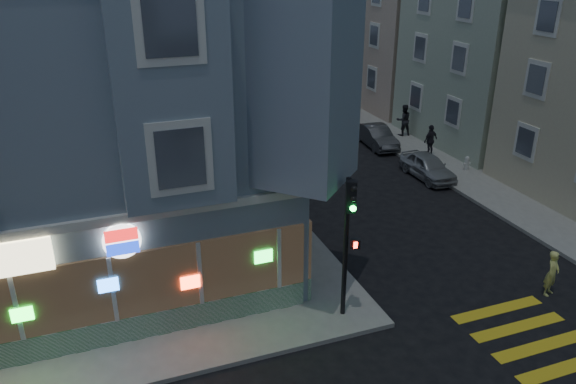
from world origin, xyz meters
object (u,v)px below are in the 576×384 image
utility_pole (348,44)px  street_tree_near (315,44)px  pedestrian_b (430,140)px  parked_car_d (308,95)px  street_tree_far (279,31)px  parked_car_b (377,136)px  pedestrian_a (403,120)px  parked_car_a (428,166)px  parked_car_c (338,113)px  fire_hydrant (467,163)px  traffic_signal (349,226)px  running_child (552,273)px

utility_pole → street_tree_near: size_ratio=1.70×
pedestrian_b → parked_car_d: size_ratio=0.34×
street_tree_far → pedestrian_b: size_ratio=3.09×
parked_car_b → street_tree_near: bearing=87.5°
street_tree_far → pedestrian_a: 20.05m
parked_car_a → parked_car_c: parked_car_c is taller
parked_car_d → fire_hydrant: size_ratio=7.05×
pedestrian_b → traffic_signal: 15.90m
pedestrian_b → parked_car_c: pedestrian_b is taller
street_tree_near → parked_car_c: 8.42m
parked_car_a → parked_car_d: 15.60m
street_tree_near → pedestrian_b: (0.25, -15.52, -2.93)m
parked_car_d → running_child: bearing=-101.1°
running_child → fire_hydrant: 11.05m
running_child → pedestrian_a: size_ratio=0.84×
pedestrian_a → pedestrian_b: 3.73m
running_child → pedestrian_a: pedestrian_a is taller
running_child → pedestrian_b: bearing=48.9°
street_tree_near → parked_car_b: street_tree_near is taller
utility_pole → parked_car_b: utility_pole is taller
pedestrian_b → parked_car_c: bearing=-95.0°
running_child → parked_car_b: bearing=58.0°
parked_car_a → parked_car_d: (0.00, 15.60, 0.08)m
parked_car_b → fire_hydrant: size_ratio=5.19×
street_tree_near → pedestrian_b: 15.80m
utility_pole → running_child: 22.80m
utility_pole → pedestrian_a: utility_pole is taller
pedestrian_a → parked_car_d: size_ratio=0.37×
utility_pole → pedestrian_b: bearing=-87.3°
parked_car_c → fire_hydrant: bearing=-70.8°
parked_car_a → pedestrian_a: bearing=70.1°
pedestrian_b → parked_car_d: 13.25m
pedestrian_a → parked_car_c: bearing=-56.1°
parked_car_d → street_tree_near: bearing=51.2°
running_child → parked_car_d: bearing=60.9°
running_child → parked_car_a: running_child is taller
traffic_signal → pedestrian_a: bearing=77.4°
pedestrian_a → parked_car_a: bearing=75.0°
utility_pole → running_child: utility_pole is taller
parked_car_a → parked_car_c: 10.40m
utility_pole → parked_car_d: 5.62m
pedestrian_b → parked_car_a: bearing=37.3°
running_child → pedestrian_a: bearing=50.6°
parked_car_c → parked_car_b: bearing=-83.3°
pedestrian_b → fire_hydrant: (0.55, -2.51, -0.48)m
street_tree_far → parked_car_b: 21.11m
street_tree_near → parked_car_c: size_ratio=1.24×
street_tree_near → running_child: street_tree_near is taller
parked_car_c → fire_hydrant: 10.69m
traffic_signal → running_child: bearing=14.7°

